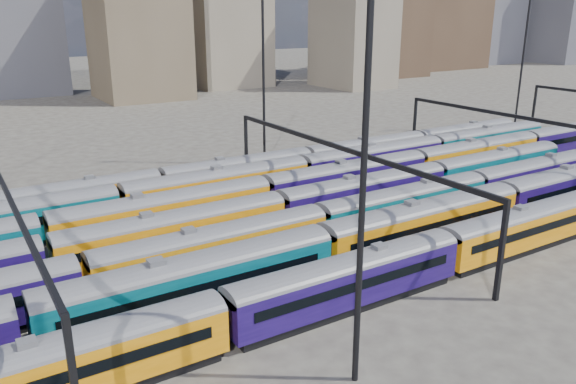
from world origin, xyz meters
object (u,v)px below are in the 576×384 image
rake_0 (223,313)px  rake_1 (423,219)px  rake_2 (214,245)px  mast_2 (365,149)px

rake_0 → rake_1: bearing=12.6°
rake_1 → rake_2: 18.97m
rake_2 → mast_2: 20.45m
rake_0 → rake_2: rake_2 is taller
rake_0 → mast_2: (5.11, -7.00, 11.42)m
rake_0 → rake_1: 22.84m
rake_1 → mast_2: 23.72m
mast_2 → rake_1: bearing=34.9°
rake_0 → rake_1: size_ratio=1.08×
rake_0 → rake_2: 10.77m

